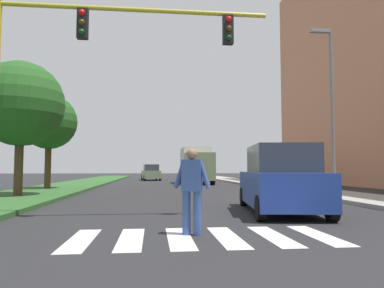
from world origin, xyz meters
TOP-DOWN VIEW (x-y plane):
  - ground_plane at (0.00, 30.00)m, footprint 140.00×140.00m
  - crosswalk at (0.00, 6.75)m, footprint 4.95×2.20m
  - median_strip at (-6.72, 28.00)m, footprint 4.14×64.00m
  - tree_mid at (-6.69, 16.14)m, footprint 3.69×3.69m
  - tree_far at (-7.01, 21.59)m, footprint 3.20×3.20m
  - sidewalk_right at (7.55, 28.00)m, footprint 3.00×64.00m
  - traffic_light_gantry at (-2.94, 9.45)m, footprint 7.18×0.30m
  - street_lamp_right at (6.96, 15.21)m, footprint 1.02×0.24m
  - pedestrian_performer at (-0.19, 7.02)m, footprint 0.73×0.35m
  - suv_crossing at (2.80, 10.32)m, footprint 2.54×4.82m
  - sedan_midblock at (2.42, 29.81)m, footprint 2.03×4.48m
  - sedan_distant at (-1.19, 40.34)m, footprint 2.27×4.71m
  - truck_box_delivery at (2.72, 30.58)m, footprint 2.40×6.20m

SIDE VIEW (x-z plane):
  - ground_plane at x=0.00m, z-range 0.00..0.00m
  - crosswalk at x=0.00m, z-range 0.00..0.01m
  - median_strip at x=-6.72m, z-range 0.00..0.15m
  - sidewalk_right at x=7.55m, z-range 0.00..0.15m
  - sedan_midblock at x=2.42m, z-range -0.07..1.68m
  - sedan_distant at x=-1.19m, z-range -0.07..1.68m
  - suv_crossing at x=2.80m, z-range -0.05..1.92m
  - pedestrian_performer at x=-0.19m, z-range 0.09..1.78m
  - truck_box_delivery at x=2.72m, z-range 0.08..3.18m
  - tree_far at x=-7.01m, z-range 1.26..6.74m
  - tree_mid at x=-6.69m, z-range 1.19..6.99m
  - traffic_light_gantry at x=-2.94m, z-range 1.29..7.29m
  - street_lamp_right at x=6.96m, z-range 0.84..8.34m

